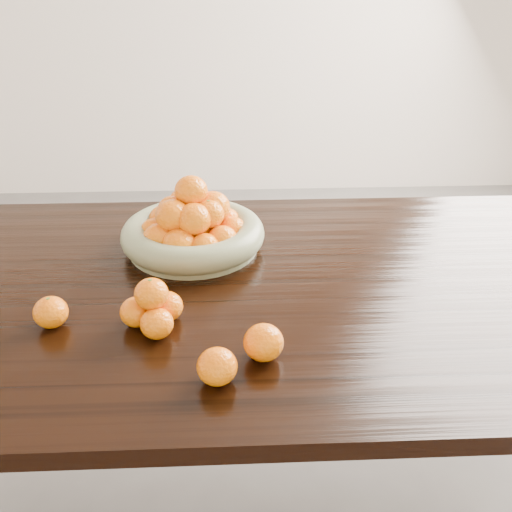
{
  "coord_description": "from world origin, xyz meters",
  "views": [
    {
      "loc": [
        -0.07,
        -1.14,
        1.43
      ],
      "look_at": [
        -0.02,
        -0.02,
        0.83
      ],
      "focal_mm": 40.0,
      "sensor_mm": 36.0,
      "label": 1
    }
  ],
  "objects_px": {
    "orange_pyramid": "(153,309)",
    "fruit_bowl": "(193,229)",
    "loose_orange_0": "(51,312)",
    "dining_table": "(263,314)"
  },
  "relations": [
    {
      "from": "dining_table",
      "to": "fruit_bowl",
      "type": "xyz_separation_m",
      "value": [
        -0.17,
        0.18,
        0.15
      ]
    },
    {
      "from": "fruit_bowl",
      "to": "orange_pyramid",
      "type": "xyz_separation_m",
      "value": [
        -0.06,
        -0.35,
        -0.01
      ]
    },
    {
      "from": "dining_table",
      "to": "loose_orange_0",
      "type": "relative_size",
      "value": 28.36
    },
    {
      "from": "loose_orange_0",
      "to": "fruit_bowl",
      "type": "bearing_deg",
      "value": 50.82
    },
    {
      "from": "orange_pyramid",
      "to": "fruit_bowl",
      "type": "bearing_deg",
      "value": 79.81
    },
    {
      "from": "loose_orange_0",
      "to": "orange_pyramid",
      "type": "bearing_deg",
      "value": -3.51
    },
    {
      "from": "dining_table",
      "to": "orange_pyramid",
      "type": "xyz_separation_m",
      "value": [
        -0.23,
        -0.17,
        0.13
      ]
    },
    {
      "from": "fruit_bowl",
      "to": "orange_pyramid",
      "type": "bearing_deg",
      "value": -100.19
    },
    {
      "from": "fruit_bowl",
      "to": "loose_orange_0",
      "type": "xyz_separation_m",
      "value": [
        -0.27,
        -0.33,
        -0.02
      ]
    },
    {
      "from": "dining_table",
      "to": "fruit_bowl",
      "type": "bearing_deg",
      "value": 134.0
    }
  ]
}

